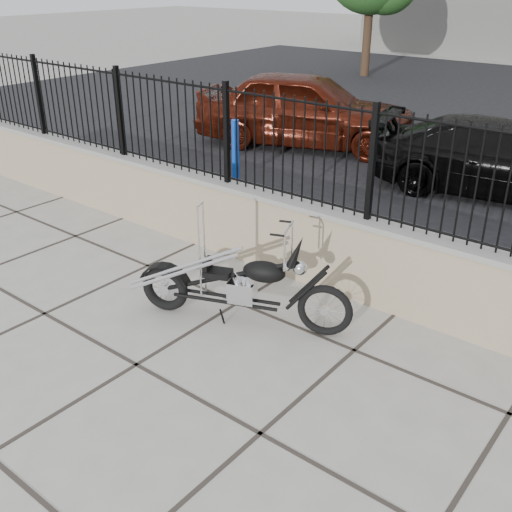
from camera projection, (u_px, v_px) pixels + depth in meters
name	position (u px, v px, depth m)	size (l,w,h in m)	color
ground_plane	(136.00, 365.00, 5.68)	(90.00, 90.00, 0.00)	#99968E
retaining_wall	(291.00, 236.00, 7.24)	(14.00, 0.36, 0.96)	gray
iron_fence	(293.00, 149.00, 6.77)	(14.00, 0.08, 1.20)	black
chopper_motorcycle	(238.00, 266.00, 6.11)	(2.19, 0.39, 1.32)	black
car_red	(305.00, 109.00, 12.47)	(1.83, 4.55, 1.55)	#49150A
car_black	(501.00, 159.00, 9.78)	(1.69, 4.16, 1.21)	black
bollard_a	(235.00, 151.00, 10.37)	(0.13, 0.13, 1.10)	#0B52A5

